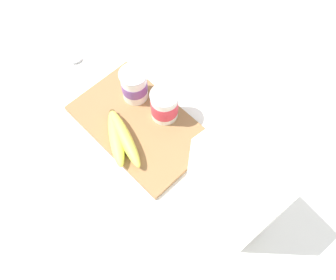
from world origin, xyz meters
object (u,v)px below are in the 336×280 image
at_px(cereal_box, 231,192).
at_px(spoon, 85,58).
at_px(yogurt_cup_front, 134,85).
at_px(yogurt_cup_back, 164,105).
at_px(banana_bunch, 121,138).
at_px(cutting_board, 140,124).

bearing_deg(cereal_box, spoon, -179.26).
bearing_deg(yogurt_cup_front, yogurt_cup_back, 8.44).
height_order(cereal_box, yogurt_cup_back, cereal_box).
distance_m(yogurt_cup_front, banana_bunch, 0.15).
height_order(cutting_board, cereal_box, cereal_box).
xyz_separation_m(yogurt_cup_back, banana_bunch, (-0.02, -0.13, -0.03)).
xyz_separation_m(banana_bunch, spoon, (-0.29, 0.11, -0.03)).
xyz_separation_m(cutting_board, spoon, (-0.28, 0.04, -0.00)).
xyz_separation_m(cutting_board, yogurt_cup_back, (0.03, 0.07, 0.05)).
height_order(yogurt_cup_back, banana_bunch, yogurt_cup_back).
bearing_deg(banana_bunch, cereal_box, 10.08).
bearing_deg(cutting_board, cereal_box, -2.94).
bearing_deg(spoon, yogurt_cup_front, 3.51).
relative_size(cutting_board, cereal_box, 1.34).
distance_m(cutting_board, yogurt_cup_back, 0.09).
xyz_separation_m(cereal_box, spoon, (-0.58, 0.05, -0.13)).
bearing_deg(cereal_box, banana_bunch, -163.93).
height_order(yogurt_cup_front, spoon, yogurt_cup_front).
relative_size(cutting_board, spoon, 2.74).
xyz_separation_m(cereal_box, yogurt_cup_back, (-0.28, 0.08, -0.07)).
xyz_separation_m(yogurt_cup_front, banana_bunch, (0.08, -0.12, -0.03)).
relative_size(yogurt_cup_back, banana_bunch, 0.50).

